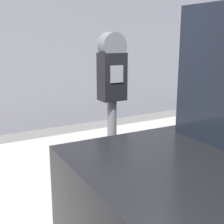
{
  "coord_description": "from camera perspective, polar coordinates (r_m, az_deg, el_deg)",
  "views": [
    {
      "loc": [
        -1.07,
        -1.06,
        1.68
      ],
      "look_at": [
        0.13,
        1.05,
        1.09
      ],
      "focal_mm": 50.0,
      "sensor_mm": 36.0,
      "label": 1
    }
  ],
  "objects": [
    {
      "name": "sidewalk",
      "position": [
        3.79,
        -10.65,
        -11.96
      ],
      "size": [
        24.0,
        2.8,
        0.12
      ],
      "color": "#ADAAA3",
      "rests_on": "ground_plane"
    },
    {
      "name": "parking_meter",
      "position": [
        2.47,
        0.0,
        2.93
      ],
      "size": [
        0.2,
        0.15,
        1.6
      ],
      "color": "slate",
      "rests_on": "sidewalk"
    }
  ]
}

